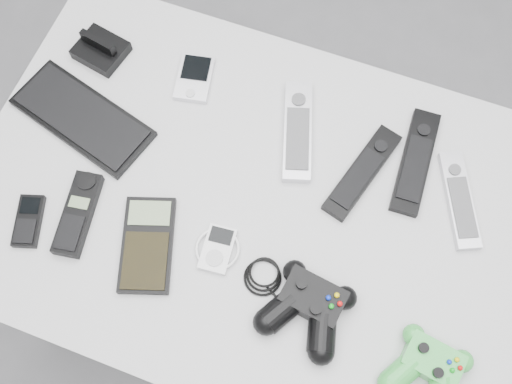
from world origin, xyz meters
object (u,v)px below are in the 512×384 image
(cordless_handset, at_px, (78,214))
(remote_silver_b, at_px, (459,200))
(mobile_phone, at_px, (28,221))
(remote_silver_a, at_px, (298,130))
(remote_black_b, at_px, (416,161))
(remote_black_a, at_px, (362,172))
(controller_black, at_px, (309,306))
(mp3_player, at_px, (218,249))
(calculator, at_px, (147,245))
(desk, at_px, (266,217))
(controller_green, at_px, (429,368))
(pda_keyboard, at_px, (82,117))
(pda, at_px, (194,78))

(cordless_handset, bearing_deg, remote_silver_b, 13.51)
(mobile_phone, bearing_deg, remote_silver_a, 22.98)
(remote_silver_a, distance_m, remote_black_b, 0.23)
(remote_black_a, height_order, mobile_phone, remote_black_a)
(controller_black, bearing_deg, remote_silver_a, 119.84)
(remote_silver_a, distance_m, controller_black, 0.34)
(remote_silver_b, bearing_deg, mobile_phone, 179.07)
(remote_silver_a, bearing_deg, mp3_player, -119.51)
(remote_black_b, relative_size, calculator, 1.22)
(desk, xyz_separation_m, controller_green, (0.35, -0.18, 0.09))
(pda_keyboard, distance_m, mp3_player, 0.38)
(remote_silver_b, distance_m, controller_green, 0.32)
(pda, bearing_deg, remote_black_b, -14.74)
(controller_green, bearing_deg, remote_black_a, 132.44)
(cordless_handset, height_order, controller_green, controller_green)
(pda_keyboard, distance_m, pda, 0.23)
(remote_silver_a, relative_size, remote_black_a, 1.02)
(desk, relative_size, remote_silver_a, 5.32)
(pda_keyboard, height_order, remote_silver_a, remote_silver_a)
(remote_black_b, xyz_separation_m, controller_black, (-0.10, -0.34, 0.01))
(controller_green, bearing_deg, remote_black_b, 116.43)
(pda, distance_m, remote_black_a, 0.39)
(cordless_handset, relative_size, calculator, 0.90)
(pda, xyz_separation_m, remote_black_a, (0.38, -0.08, 0.00))
(pda_keyboard, bearing_deg, mp3_player, -8.58)
(pda, relative_size, remote_black_b, 0.48)
(remote_silver_a, bearing_deg, pda_keyboard, 178.61)
(remote_silver_a, xyz_separation_m, remote_black_b, (0.23, 0.02, -0.00))
(remote_silver_a, relative_size, remote_silver_b, 1.11)
(pda_keyboard, relative_size, controller_green, 1.99)
(cordless_handset, height_order, calculator, cordless_handset)
(remote_black_b, xyz_separation_m, mobile_phone, (-0.63, -0.36, -0.00))
(remote_black_b, distance_m, controller_green, 0.38)
(remote_black_a, height_order, cordless_handset, cordless_handset)
(controller_green, bearing_deg, remote_silver_b, 102.26)
(cordless_handset, distance_m, calculator, 0.14)
(pda_keyboard, relative_size, mp3_player, 3.29)
(mobile_phone, bearing_deg, pda, 48.89)
(remote_silver_a, relative_size, remote_black_b, 0.97)
(remote_black_b, relative_size, mobile_phone, 2.20)
(remote_black_a, distance_m, remote_silver_b, 0.18)
(calculator, distance_m, mp3_player, 0.13)
(mp3_player, relative_size, controller_green, 0.60)
(pda, distance_m, controller_black, 0.51)
(mobile_phone, height_order, controller_black, controller_black)
(remote_silver_a, height_order, mp3_player, remote_silver_a)
(remote_black_a, bearing_deg, mobile_phone, -134.94)
(calculator, xyz_separation_m, controller_black, (0.31, -0.01, 0.02))
(remote_black_a, relative_size, calculator, 1.17)
(pda_keyboard, xyz_separation_m, mobile_phone, (0.00, -0.23, -0.00))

